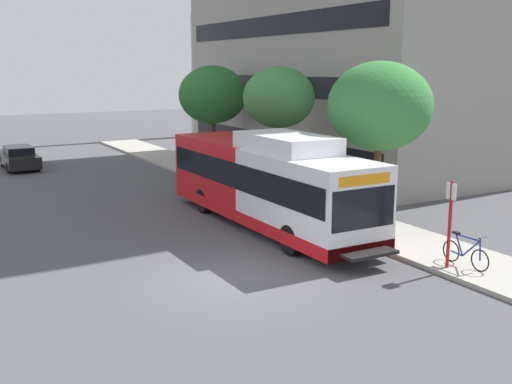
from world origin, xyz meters
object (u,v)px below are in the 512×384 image
(street_tree_mid_block, at_px, (279,98))
(parked_car_far_lane, at_px, (19,158))
(bus_stop_sign_pole, at_px, (450,218))
(street_tree_far_block, at_px, (213,95))
(bicycle_parked, at_px, (465,253))
(transit_bus, at_px, (267,183))
(street_tree_near_stop, at_px, (380,106))

(street_tree_mid_block, bearing_deg, parked_car_far_lane, 126.19)
(bus_stop_sign_pole, distance_m, parked_car_far_lane, 27.40)
(street_tree_far_block, relative_size, parked_car_far_lane, 1.32)
(bicycle_parked, distance_m, street_tree_far_block, 21.26)
(transit_bus, xyz_separation_m, bus_stop_sign_pole, (2.00, -7.21, -0.05))
(transit_bus, relative_size, street_tree_mid_block, 2.09)
(transit_bus, xyz_separation_m, street_tree_mid_block, (3.86, 5.47, 2.83))
(bicycle_parked, bearing_deg, street_tree_mid_block, 84.07)
(bus_stop_sign_pole, relative_size, street_tree_mid_block, 0.44)
(transit_bus, height_order, street_tree_mid_block, street_tree_mid_block)
(parked_car_far_lane, bearing_deg, bicycle_parked, -72.06)
(bus_stop_sign_pole, xyz_separation_m, street_tree_mid_block, (1.87, 12.68, 2.88))
(bicycle_parked, bearing_deg, parked_car_far_lane, 107.94)
(street_tree_mid_block, xyz_separation_m, street_tree_far_block, (0.32, 7.98, -0.18))
(bus_stop_sign_pole, relative_size, bicycle_parked, 1.48)
(street_tree_near_stop, bearing_deg, bicycle_parked, -102.29)
(transit_bus, relative_size, street_tree_near_stop, 2.02)
(bicycle_parked, xyz_separation_m, street_tree_near_stop, (1.19, 5.48, 3.98))
(bicycle_parked, relative_size, parked_car_far_lane, 0.39)
(transit_bus, height_order, street_tree_near_stop, street_tree_near_stop)
(transit_bus, height_order, street_tree_far_block, street_tree_far_block)
(bicycle_parked, relative_size, street_tree_near_stop, 0.29)
(transit_bus, distance_m, street_tree_mid_block, 7.27)
(bus_stop_sign_pole, xyz_separation_m, street_tree_near_stop, (1.72, 5.29, 2.89))
(transit_bus, bearing_deg, bus_stop_sign_pole, -74.51)
(bus_stop_sign_pole, bearing_deg, street_tree_far_block, 83.97)
(street_tree_near_stop, distance_m, street_tree_mid_block, 7.39)
(transit_bus, bearing_deg, street_tree_near_stop, -27.28)
(transit_bus, distance_m, parked_car_far_lane, 19.93)
(transit_bus, height_order, bus_stop_sign_pole, transit_bus)
(street_tree_mid_block, distance_m, parked_car_far_lane, 17.17)
(transit_bus, relative_size, bus_stop_sign_pole, 4.71)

